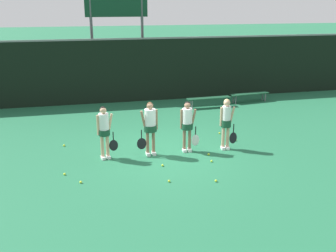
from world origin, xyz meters
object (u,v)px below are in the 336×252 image
object	(u,v)px
tennis_ball_6	(209,154)
tennis_ball_8	(212,161)
player_3	(226,120)
player_1	(150,124)
tennis_ball_3	(81,182)
bench_courtside	(209,99)
tennis_ball_9	(216,181)
tennis_ball_0	(236,140)
tennis_ball_5	(196,141)
tennis_ball_7	(64,145)
bench_far	(250,94)
tennis_ball_1	(65,174)
tennis_ball_2	(169,181)
player_2	(187,122)
player_0	(104,128)
scoreboard	(117,14)
tennis_ball_4	(219,133)
tennis_ball_10	(163,165)

from	to	relation	value
tennis_ball_6	tennis_ball_8	world-z (taller)	tennis_ball_6
player_3	player_1	bearing A→B (deg)	-175.44
player_1	tennis_ball_3	bearing A→B (deg)	-148.23
bench_courtside	tennis_ball_9	xyz separation A→B (m)	(-2.41, -7.68, -0.37)
player_3	tennis_ball_0	distance (m)	1.35
tennis_ball_5	tennis_ball_8	world-z (taller)	tennis_ball_8
tennis_ball_7	tennis_ball_9	world-z (taller)	tennis_ball_7
bench_far	player_1	bearing A→B (deg)	-143.64
tennis_ball_6	tennis_ball_1	bearing A→B (deg)	-173.75
bench_far	tennis_ball_2	bearing A→B (deg)	-134.16
tennis_ball_2	tennis_ball_6	size ratio (longest dim) A/B	0.97
player_2	tennis_ball_8	size ratio (longest dim) A/B	25.17
tennis_ball_3	tennis_ball_9	world-z (taller)	same
player_3	tennis_ball_3	size ratio (longest dim) A/B	25.04
tennis_ball_9	player_0	bearing A→B (deg)	139.38
bench_courtside	player_3	xyz separation A→B (m)	(-1.23, -5.33, 0.62)
tennis_ball_2	tennis_ball_8	bearing A→B (deg)	33.69
tennis_ball_3	tennis_ball_1	bearing A→B (deg)	124.25
bench_far	tennis_ball_7	distance (m)	9.87
bench_courtside	tennis_ball_6	world-z (taller)	bench_courtside
scoreboard	bench_courtside	xyz separation A→B (m)	(3.85, -3.01, -3.79)
tennis_ball_4	tennis_ball_8	distance (m)	2.79
player_1	tennis_ball_8	bearing A→B (deg)	-35.54
tennis_ball_6	tennis_ball_9	world-z (taller)	tennis_ball_6
player_0	tennis_ball_5	world-z (taller)	player_0
player_0	tennis_ball_0	xyz separation A→B (m)	(4.67, 0.57, -0.97)
tennis_ball_4	tennis_ball_2	bearing A→B (deg)	-128.05
tennis_ball_3	tennis_ball_8	xyz separation A→B (m)	(4.00, 0.59, -0.00)
player_3	player_2	bearing A→B (deg)	-178.24
tennis_ball_7	player_2	bearing A→B (deg)	-19.18
bench_courtside	tennis_ball_4	world-z (taller)	bench_courtside
tennis_ball_2	tennis_ball_10	distance (m)	1.11
tennis_ball_3	tennis_ball_4	bearing A→B (deg)	30.83
tennis_ball_0	tennis_ball_3	xyz separation A→B (m)	(-5.49, -2.22, -0.00)
player_1	player_3	size ratio (longest dim) A/B	1.02
bench_far	tennis_ball_9	size ratio (longest dim) A/B	29.90
player_3	bench_far	bearing A→B (deg)	64.76
tennis_ball_9	tennis_ball_3	bearing A→B (deg)	168.04
tennis_ball_6	tennis_ball_10	world-z (taller)	tennis_ball_6
bench_far	tennis_ball_1	world-z (taller)	bench_far
tennis_ball_1	tennis_ball_10	size ratio (longest dim) A/B	1.01
tennis_ball_10	tennis_ball_0	bearing A→B (deg)	27.88
player_3	tennis_ball_4	size ratio (longest dim) A/B	26.01
tennis_ball_1	tennis_ball_2	xyz separation A→B (m)	(2.83, -1.14, 0.00)
tennis_ball_4	tennis_ball_8	size ratio (longest dim) A/B	0.99
player_2	player_3	bearing A→B (deg)	0.02
player_3	tennis_ball_9	distance (m)	2.81
bench_courtside	tennis_ball_5	bearing A→B (deg)	-116.38
tennis_ball_2	player_1	bearing A→B (deg)	93.14
player_0	player_3	xyz separation A→B (m)	(4.02, -0.08, 0.02)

